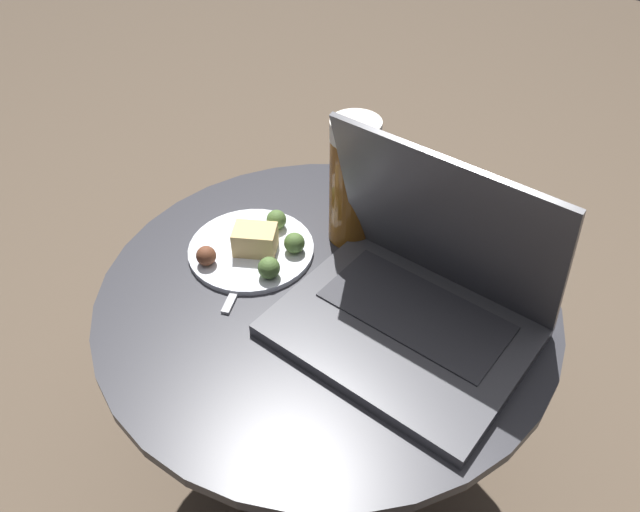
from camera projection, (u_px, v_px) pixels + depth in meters
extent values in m
plane|color=brown|center=(325.00, 463.00, 1.25)|extent=(6.00, 6.00, 0.00)
cylinder|color=#9E9EA3|center=(325.00, 461.00, 1.25)|extent=(0.34, 0.34, 0.01)
cylinder|color=#9E9EA3|center=(326.00, 391.00, 1.09)|extent=(0.08, 0.08, 0.46)
cylinder|color=#2D2D33|center=(327.00, 296.00, 0.93)|extent=(0.68, 0.68, 0.02)
cube|color=#47474C|center=(400.00, 332.00, 0.85)|extent=(0.34, 0.27, 0.02)
cube|color=#333338|center=(415.00, 311.00, 0.87)|extent=(0.26, 0.13, 0.00)
cube|color=#47474C|center=(446.00, 225.00, 0.82)|extent=(0.33, 0.09, 0.25)
cube|color=black|center=(445.00, 226.00, 0.82)|extent=(0.31, 0.08, 0.22)
cylinder|color=brown|center=(353.00, 190.00, 0.96)|extent=(0.07, 0.07, 0.18)
cylinder|color=white|center=(356.00, 130.00, 0.89)|extent=(0.08, 0.08, 0.03)
cylinder|color=silver|center=(251.00, 249.00, 0.99)|extent=(0.20, 0.20, 0.01)
cube|color=#DBB775|center=(255.00, 240.00, 0.97)|extent=(0.08, 0.07, 0.04)
sphere|color=brown|center=(206.00, 256.00, 0.95)|extent=(0.03, 0.03, 0.03)
sphere|color=#4C6B33|center=(269.00, 268.00, 0.93)|extent=(0.03, 0.03, 0.03)
sphere|color=#4C6B33|center=(276.00, 220.00, 1.01)|extent=(0.03, 0.03, 0.03)
sphere|color=#4C6B33|center=(294.00, 243.00, 0.97)|extent=(0.03, 0.03, 0.03)
cube|color=#B2B2B7|center=(239.00, 284.00, 0.93)|extent=(0.07, 0.12, 0.01)
cube|color=#B2B2B7|center=(257.00, 246.00, 1.00)|extent=(0.05, 0.06, 0.01)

